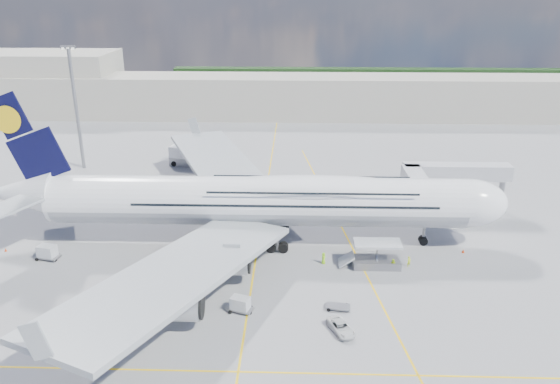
{
  "coord_description": "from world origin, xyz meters",
  "views": [
    {
      "loc": [
        5.67,
        -65.17,
        36.86
      ],
      "look_at": [
        3.38,
        8.0,
        8.98
      ],
      "focal_mm": 35.0,
      "sensor_mm": 36.0,
      "label": 1
    }
  ],
  "objects_px": {
    "baggage_tug": "(209,276)",
    "cone_nose": "(463,251)",
    "crew_van": "(323,258)",
    "cone_tail": "(6,250)",
    "dolly_back": "(47,252)",
    "dolly_nose_far": "(338,307)",
    "cargo_loader": "(375,258)",
    "crew_loader": "(393,265)",
    "catering_truck_outer": "(186,157)",
    "crew_nose": "(409,262)",
    "catering_truck_inner": "(214,186)",
    "cone_wing_right_inner": "(217,265)",
    "dolly_row_b": "(125,278)",
    "cone_wing_right_outer": "(93,338)",
    "jet_bridge": "(441,178)",
    "cone_wing_left_outer": "(152,197)",
    "airliner": "(259,200)",
    "light_mast": "(76,107)",
    "service_van": "(341,327)",
    "dolly_row_c": "(140,304)",
    "dolly_row_a": "(140,305)",
    "cone_wing_left_inner": "(218,206)",
    "crew_tug": "(198,308)",
    "crew_wing": "(207,281)"
  },
  "relations": [
    {
      "from": "baggage_tug",
      "to": "cone_nose",
      "type": "height_order",
      "value": "baggage_tug"
    },
    {
      "from": "crew_van",
      "to": "cone_tail",
      "type": "height_order",
      "value": "crew_van"
    },
    {
      "from": "dolly_back",
      "to": "dolly_nose_far",
      "type": "distance_m",
      "value": 42.35
    },
    {
      "from": "cargo_loader",
      "to": "crew_loader",
      "type": "bearing_deg",
      "value": -28.82
    },
    {
      "from": "catering_truck_outer",
      "to": "crew_nose",
      "type": "distance_m",
      "value": 59.55
    },
    {
      "from": "catering_truck_inner",
      "to": "crew_nose",
      "type": "height_order",
      "value": "catering_truck_inner"
    },
    {
      "from": "cone_nose",
      "to": "baggage_tug",
      "type": "bearing_deg",
      "value": -165.81
    },
    {
      "from": "cargo_loader",
      "to": "catering_truck_outer",
      "type": "xyz_separation_m",
      "value": [
        -35.07,
        44.24,
        0.74
      ]
    },
    {
      "from": "cone_wing_right_inner",
      "to": "dolly_row_b",
      "type": "bearing_deg",
      "value": -159.97
    },
    {
      "from": "crew_van",
      "to": "cone_wing_right_outer",
      "type": "height_order",
      "value": "crew_van"
    },
    {
      "from": "jet_bridge",
      "to": "dolly_nose_far",
      "type": "distance_m",
      "value": 35.28
    },
    {
      "from": "cone_wing_left_outer",
      "to": "cone_wing_right_outer",
      "type": "height_order",
      "value": "cone_wing_left_outer"
    },
    {
      "from": "crew_nose",
      "to": "crew_loader",
      "type": "xyz_separation_m",
      "value": [
        -2.39,
        -1.22,
        0.08
      ]
    },
    {
      "from": "airliner",
      "to": "light_mast",
      "type": "xyz_separation_m",
      "value": [
        -40.26,
        35.0,
        6.34
      ]
    },
    {
      "from": "cone_wing_right_outer",
      "to": "cone_wing_right_inner",
      "type": "bearing_deg",
      "value": 56.39
    },
    {
      "from": "baggage_tug",
      "to": "service_van",
      "type": "height_order",
      "value": "baggage_tug"
    },
    {
      "from": "baggage_tug",
      "to": "crew_nose",
      "type": "distance_m",
      "value": 27.68
    },
    {
      "from": "dolly_row_c",
      "to": "crew_van",
      "type": "bearing_deg",
      "value": 7.06
    },
    {
      "from": "dolly_row_a",
      "to": "dolly_row_b",
      "type": "height_order",
      "value": "dolly_row_a"
    },
    {
      "from": "crew_nose",
      "to": "cone_wing_right_outer",
      "type": "distance_m",
      "value": 42.25
    },
    {
      "from": "airliner",
      "to": "light_mast",
      "type": "height_order",
      "value": "light_mast"
    },
    {
      "from": "baggage_tug",
      "to": "cone_wing_left_outer",
      "type": "bearing_deg",
      "value": 131.84
    },
    {
      "from": "dolly_row_b",
      "to": "cone_nose",
      "type": "relative_size",
      "value": 5.76
    },
    {
      "from": "cone_wing_left_inner",
      "to": "cone_nose",
      "type": "bearing_deg",
      "value": -22.92
    },
    {
      "from": "cargo_loader",
      "to": "crew_nose",
      "type": "bearing_deg",
      "value": -0.66
    },
    {
      "from": "crew_loader",
      "to": "crew_tug",
      "type": "distance_m",
      "value": 27.43
    },
    {
      "from": "catering_truck_outer",
      "to": "cone_wing_right_outer",
      "type": "relative_size",
      "value": 14.15
    },
    {
      "from": "airliner",
      "to": "cone_wing_right_outer",
      "type": "bearing_deg",
      "value": -123.99
    },
    {
      "from": "dolly_row_a",
      "to": "cone_nose",
      "type": "distance_m",
      "value": 46.38
    },
    {
      "from": "dolly_row_c",
      "to": "cone_wing_right_outer",
      "type": "bearing_deg",
      "value": -137.0
    },
    {
      "from": "crew_tug",
      "to": "cone_tail",
      "type": "xyz_separation_m",
      "value": [
        -31.25,
        15.35,
        -0.59
      ]
    },
    {
      "from": "dolly_back",
      "to": "crew_van",
      "type": "distance_m",
      "value": 39.47
    },
    {
      "from": "jet_bridge",
      "to": "cone_nose",
      "type": "distance_m",
      "value": 15.12
    },
    {
      "from": "cargo_loader",
      "to": "crew_van",
      "type": "height_order",
      "value": "cargo_loader"
    },
    {
      "from": "dolly_row_a",
      "to": "dolly_back",
      "type": "relative_size",
      "value": 0.84
    },
    {
      "from": "crew_wing",
      "to": "dolly_nose_far",
      "type": "bearing_deg",
      "value": -109.01
    },
    {
      "from": "catering_truck_outer",
      "to": "dolly_row_b",
      "type": "bearing_deg",
      "value": -74.03
    },
    {
      "from": "dolly_row_b",
      "to": "cone_tail",
      "type": "relative_size",
      "value": 6.29
    },
    {
      "from": "crew_nose",
      "to": "cone_tail",
      "type": "relative_size",
      "value": 3.14
    },
    {
      "from": "cargo_loader",
      "to": "cone_wing_left_inner",
      "type": "height_order",
      "value": "cargo_loader"
    },
    {
      "from": "cone_wing_right_inner",
      "to": "baggage_tug",
      "type": "bearing_deg",
      "value": -96.95
    },
    {
      "from": "dolly_row_c",
      "to": "catering_truck_outer",
      "type": "bearing_deg",
      "value": 75.08
    },
    {
      "from": "airliner",
      "to": "baggage_tug",
      "type": "xyz_separation_m",
      "value": [
        -6.02,
        -11.79,
        -6.19
      ]
    },
    {
      "from": "cone_nose",
      "to": "cone_wing_right_outer",
      "type": "height_order",
      "value": "cone_nose"
    },
    {
      "from": "dolly_row_b",
      "to": "crew_loader",
      "type": "height_order",
      "value": "crew_loader"
    },
    {
      "from": "jet_bridge",
      "to": "dolly_row_a",
      "type": "xyz_separation_m",
      "value": [
        -42.6,
        -30.61,
        -5.85
      ]
    },
    {
      "from": "dolly_nose_far",
      "to": "cone_wing_right_outer",
      "type": "distance_m",
      "value": 28.49
    },
    {
      "from": "cone_wing_left_inner",
      "to": "cone_wing_right_outer",
      "type": "xyz_separation_m",
      "value": [
        -8.55,
        -38.78,
        -0.02
      ]
    },
    {
      "from": "dolly_nose_far",
      "to": "service_van",
      "type": "height_order",
      "value": "service_van"
    },
    {
      "from": "airliner",
      "to": "dolly_nose_far",
      "type": "distance_m",
      "value": 22.02
    }
  ]
}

